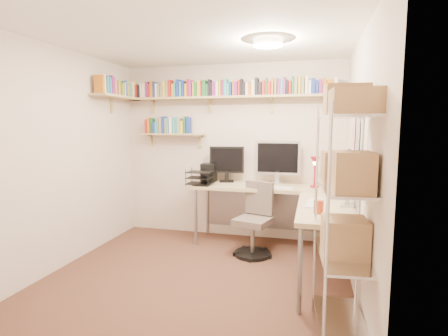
% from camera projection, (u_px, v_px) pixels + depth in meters
% --- Properties ---
extents(ground, '(3.20, 3.20, 0.00)m').
position_uv_depth(ground, '(198.00, 275.00, 3.81)').
color(ground, '#44251D').
rests_on(ground, ground).
extents(room_shell, '(3.24, 3.04, 2.52)m').
position_uv_depth(room_shell, '(198.00, 133.00, 3.62)').
color(room_shell, beige).
rests_on(room_shell, ground).
extents(wall_shelves, '(3.12, 1.09, 0.80)m').
position_uv_depth(wall_shelves, '(198.00, 97.00, 4.92)').
color(wall_shelves, tan).
rests_on(wall_shelves, ground).
extents(corner_desk, '(2.19, 2.13, 1.42)m').
position_uv_depth(corner_desk, '(274.00, 190.00, 4.44)').
color(corner_desk, beige).
rests_on(corner_desk, ground).
extents(office_chair, '(0.50, 0.51, 0.92)m').
position_uv_depth(office_chair, '(255.00, 225.00, 4.40)').
color(office_chair, black).
rests_on(office_chair, ground).
extents(wire_rack, '(0.44, 0.80, 1.93)m').
position_uv_depth(wire_rack, '(347.00, 176.00, 2.54)').
color(wire_rack, silver).
rests_on(wire_rack, ground).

